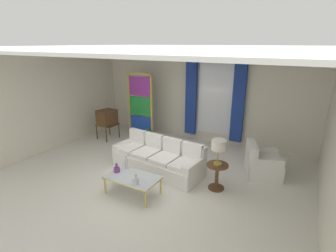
{
  "coord_description": "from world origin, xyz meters",
  "views": [
    {
      "loc": [
        3.11,
        -4.67,
        3.13
      ],
      "look_at": [
        -0.0,
        0.9,
        1.05
      ],
      "focal_mm": 27.44,
      "sensor_mm": 36.0,
      "label": 1
    }
  ],
  "objects_px": {
    "bottle_crystal_tall": "(136,180)",
    "stained_glass_divider": "(140,107)",
    "table_lamp_brass": "(219,146)",
    "bottle_blue_decanter": "(117,169)",
    "round_side_table": "(217,174)",
    "peacock_figurine": "(145,136)",
    "vintage_tv": "(107,118)",
    "couch_white_long": "(159,158)",
    "bottle_amber_squat": "(127,163)",
    "coffee_table": "(133,178)",
    "armchair_white": "(261,164)"
  },
  "relations": [
    {
      "from": "coffee_table",
      "to": "bottle_amber_squat",
      "type": "relative_size",
      "value": 3.47
    },
    {
      "from": "bottle_amber_squat",
      "to": "bottle_blue_decanter",
      "type": "bearing_deg",
      "value": -114.42
    },
    {
      "from": "vintage_tv",
      "to": "peacock_figurine",
      "type": "distance_m",
      "value": 1.44
    },
    {
      "from": "bottle_amber_squat",
      "to": "peacock_figurine",
      "type": "distance_m",
      "value": 2.66
    },
    {
      "from": "round_side_table",
      "to": "table_lamp_brass",
      "type": "height_order",
      "value": "table_lamp_brass"
    },
    {
      "from": "couch_white_long",
      "to": "vintage_tv",
      "type": "distance_m",
      "value": 2.93
    },
    {
      "from": "bottle_blue_decanter",
      "to": "stained_glass_divider",
      "type": "distance_m",
      "value": 3.35
    },
    {
      "from": "bottle_amber_squat",
      "to": "stained_glass_divider",
      "type": "distance_m",
      "value": 3.19
    },
    {
      "from": "bottle_amber_squat",
      "to": "stained_glass_divider",
      "type": "height_order",
      "value": "stained_glass_divider"
    },
    {
      "from": "table_lamp_brass",
      "to": "peacock_figurine",
      "type": "bearing_deg",
      "value": 152.57
    },
    {
      "from": "bottle_blue_decanter",
      "to": "armchair_white",
      "type": "xyz_separation_m",
      "value": [
        2.67,
        2.24,
        -0.19
      ]
    },
    {
      "from": "bottle_blue_decanter",
      "to": "vintage_tv",
      "type": "xyz_separation_m",
      "value": [
        -2.35,
        2.32,
        0.25
      ]
    },
    {
      "from": "couch_white_long",
      "to": "bottle_amber_squat",
      "type": "relative_size",
      "value": 7.39
    },
    {
      "from": "couch_white_long",
      "to": "peacock_figurine",
      "type": "relative_size",
      "value": 4.03
    },
    {
      "from": "peacock_figurine",
      "to": "round_side_table",
      "type": "bearing_deg",
      "value": -27.43
    },
    {
      "from": "bottle_crystal_tall",
      "to": "stained_glass_divider",
      "type": "height_order",
      "value": "stained_glass_divider"
    },
    {
      "from": "peacock_figurine",
      "to": "stained_glass_divider",
      "type": "bearing_deg",
      "value": 138.42
    },
    {
      "from": "couch_white_long",
      "to": "bottle_amber_squat",
      "type": "height_order",
      "value": "couch_white_long"
    },
    {
      "from": "bottle_amber_squat",
      "to": "round_side_table",
      "type": "xyz_separation_m",
      "value": [
        1.84,
        0.85,
        -0.19
      ]
    },
    {
      "from": "bottle_crystal_tall",
      "to": "bottle_amber_squat",
      "type": "distance_m",
      "value": 0.73
    },
    {
      "from": "bottle_crystal_tall",
      "to": "coffee_table",
      "type": "bearing_deg",
      "value": 138.91
    },
    {
      "from": "table_lamp_brass",
      "to": "bottle_blue_decanter",
      "type": "bearing_deg",
      "value": -151.05
    },
    {
      "from": "armchair_white",
      "to": "stained_glass_divider",
      "type": "xyz_separation_m",
      "value": [
        -4.11,
        0.74,
        0.77
      ]
    },
    {
      "from": "round_side_table",
      "to": "bottle_blue_decanter",
      "type": "bearing_deg",
      "value": -151.05
    },
    {
      "from": "peacock_figurine",
      "to": "bottle_crystal_tall",
      "type": "bearing_deg",
      "value": -58.97
    },
    {
      "from": "couch_white_long",
      "to": "bottle_blue_decanter",
      "type": "bearing_deg",
      "value": -105.61
    },
    {
      "from": "bottle_amber_squat",
      "to": "round_side_table",
      "type": "bearing_deg",
      "value": 24.81
    },
    {
      "from": "couch_white_long",
      "to": "table_lamp_brass",
      "type": "bearing_deg",
      "value": -6.22
    },
    {
      "from": "coffee_table",
      "to": "table_lamp_brass",
      "type": "distance_m",
      "value": 1.96
    },
    {
      "from": "bottle_crystal_tall",
      "to": "peacock_figurine",
      "type": "bearing_deg",
      "value": 121.03
    },
    {
      "from": "coffee_table",
      "to": "armchair_white",
      "type": "distance_m",
      "value": 3.17
    },
    {
      "from": "stained_glass_divider",
      "to": "table_lamp_brass",
      "type": "xyz_separation_m",
      "value": [
        3.37,
        -1.9,
        -0.03
      ]
    },
    {
      "from": "coffee_table",
      "to": "stained_glass_divider",
      "type": "relative_size",
      "value": 0.52
    },
    {
      "from": "bottle_crystal_tall",
      "to": "vintage_tv",
      "type": "relative_size",
      "value": 0.18
    },
    {
      "from": "bottle_amber_squat",
      "to": "couch_white_long",
      "type": "bearing_deg",
      "value": 76.44
    },
    {
      "from": "bottle_blue_decanter",
      "to": "vintage_tv",
      "type": "distance_m",
      "value": 3.31
    },
    {
      "from": "bottle_blue_decanter",
      "to": "armchair_white",
      "type": "distance_m",
      "value": 3.49
    },
    {
      "from": "bottle_blue_decanter",
      "to": "table_lamp_brass",
      "type": "relative_size",
      "value": 0.37
    },
    {
      "from": "bottle_amber_squat",
      "to": "vintage_tv",
      "type": "bearing_deg",
      "value": 139.46
    },
    {
      "from": "round_side_table",
      "to": "stained_glass_divider",
      "type": "bearing_deg",
      "value": 150.59
    },
    {
      "from": "peacock_figurine",
      "to": "bottle_blue_decanter",
      "type": "bearing_deg",
      "value": -68.49
    },
    {
      "from": "bottle_blue_decanter",
      "to": "bottle_crystal_tall",
      "type": "bearing_deg",
      "value": -18.08
    },
    {
      "from": "couch_white_long",
      "to": "bottle_blue_decanter",
      "type": "xyz_separation_m",
      "value": [
        -0.35,
        -1.24,
        0.17
      ]
    },
    {
      "from": "vintage_tv",
      "to": "peacock_figurine",
      "type": "height_order",
      "value": "vintage_tv"
    },
    {
      "from": "bottle_crystal_tall",
      "to": "peacock_figurine",
      "type": "height_order",
      "value": "bottle_crystal_tall"
    },
    {
      "from": "vintage_tv",
      "to": "table_lamp_brass",
      "type": "xyz_separation_m",
      "value": [
        4.28,
        -1.24,
        0.3
      ]
    },
    {
      "from": "bottle_crystal_tall",
      "to": "armchair_white",
      "type": "xyz_separation_m",
      "value": [
        2.0,
        2.46,
        -0.21
      ]
    },
    {
      "from": "bottle_crystal_tall",
      "to": "round_side_table",
      "type": "bearing_deg",
      "value": 45.63
    },
    {
      "from": "armchair_white",
      "to": "vintage_tv",
      "type": "bearing_deg",
      "value": 179.09
    },
    {
      "from": "vintage_tv",
      "to": "stained_glass_divider",
      "type": "relative_size",
      "value": 0.61
    }
  ]
}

